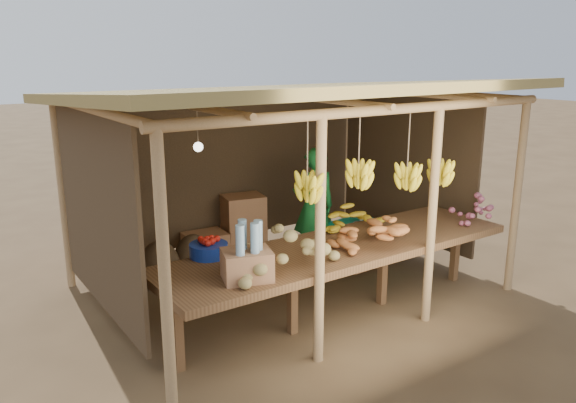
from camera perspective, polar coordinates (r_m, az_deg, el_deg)
ground at (r=6.72m, az=-0.00°, el=-8.70°), size 60.00×60.00×0.00m
stall_structure at (r=6.19m, az=0.08°, el=7.71°), size 4.70×3.50×2.43m
counter at (r=5.74m, az=5.39°, el=-4.99°), size 3.90×1.05×0.80m
potato_heap at (r=5.06m, az=-0.59°, el=-4.71°), size 1.14×0.75×0.37m
sweet_potato_heap at (r=5.70m, az=9.47°, el=-2.77°), size 0.93×0.60×0.35m
onion_heap at (r=6.87m, az=18.98°, el=-0.37°), size 0.85×0.69×0.35m
banana_pile at (r=6.23m, az=6.64°, el=-1.18°), size 0.69×0.47×0.35m
tomato_basin at (r=5.41m, az=-8.07°, el=-4.75°), size 0.37×0.37×0.19m
bottle_box at (r=4.80m, az=-4.22°, el=-5.68°), size 0.49×0.43×0.52m
vendor at (r=7.18m, az=2.62°, el=-0.61°), size 0.64×0.51×1.55m
tarp_crate at (r=7.36m, az=7.14°, el=-4.13°), size 0.68×0.60×0.75m
carton_stack at (r=7.50m, az=-5.78°, el=-3.22°), size 1.15×0.49×0.84m
burlap_sacks at (r=6.92m, az=-11.22°, el=-5.77°), size 0.91×0.48×0.65m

